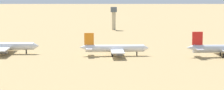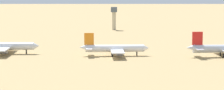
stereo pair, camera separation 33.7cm
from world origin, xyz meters
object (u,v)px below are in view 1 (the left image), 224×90
object	(u,v)px
parked_jet_navy_3	(2,46)
parked_jet_red_5	(224,49)
control_tower	(114,16)
parked_jet_orange_4	(114,48)

from	to	relation	value
parked_jet_navy_3	parked_jet_red_5	world-z (taller)	parked_jet_red_5
control_tower	parked_jet_navy_3	bearing A→B (deg)	-111.85
parked_jet_navy_3	control_tower	bearing A→B (deg)	66.42
parked_jet_red_5	parked_jet_orange_4	bearing A→B (deg)	171.41
parked_jet_orange_4	parked_jet_red_5	bearing A→B (deg)	-6.66
parked_jet_navy_3	parked_jet_red_5	size ratio (longest dim) A/B	0.99
parked_jet_orange_4	control_tower	xyz separation A→B (m)	(-2.10, 151.73, 7.63)
parked_jet_red_5	parked_jet_navy_3	bearing A→B (deg)	169.98
parked_jet_orange_4	control_tower	bearing A→B (deg)	86.94
parked_jet_navy_3	control_tower	xyz separation A→B (m)	(58.46, 145.81, 7.31)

